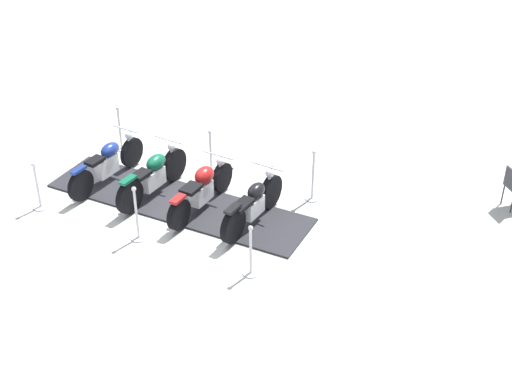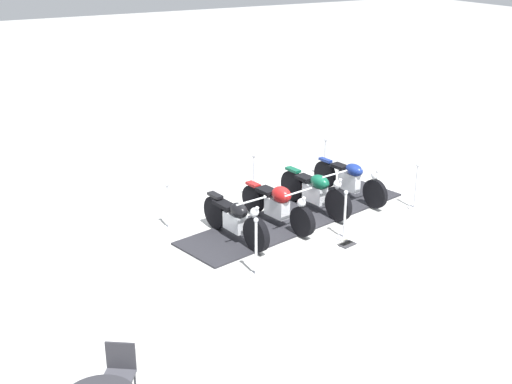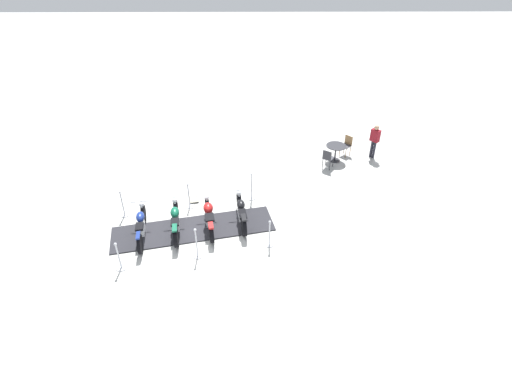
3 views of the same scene
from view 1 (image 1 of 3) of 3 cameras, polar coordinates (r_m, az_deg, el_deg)
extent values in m
plane|color=silver|center=(14.91, -6.24, -0.87)|extent=(80.00, 80.00, 0.00)
cube|color=#28282D|center=(14.90, -6.24, -0.80)|extent=(5.86, 2.62, 0.04)
cylinder|color=black|center=(14.47, 1.19, 0.04)|extent=(0.23, 0.71, 0.70)
cylinder|color=black|center=(13.46, -1.83, -2.68)|extent=(0.23, 0.71, 0.70)
cube|color=silver|center=(13.94, -0.27, -1.19)|extent=(0.32, 0.56, 0.36)
ellipsoid|color=black|center=(13.88, 0.02, 0.11)|extent=(0.35, 0.50, 0.29)
cube|color=black|center=(13.53, -1.10, -1.02)|extent=(0.33, 0.57, 0.08)
cube|color=black|center=(13.25, -1.86, -1.33)|extent=(0.21, 0.41, 0.06)
cylinder|color=silver|center=(14.25, 1.05, 0.92)|extent=(0.11, 0.30, 0.60)
cylinder|color=silver|center=(14.01, 0.90, 2.04)|extent=(0.72, 0.14, 0.04)
sphere|color=silver|center=(14.19, 1.10, 1.51)|extent=(0.18, 0.18, 0.18)
cylinder|color=black|center=(15.02, -2.72, 1.18)|extent=(0.25, 0.65, 0.64)
cylinder|color=black|center=(13.91, -6.15, -1.77)|extent=(0.25, 0.65, 0.64)
cube|color=silver|center=(14.43, -4.38, -0.07)|extent=(0.34, 0.60, 0.39)
ellipsoid|color=#AD1919|center=(14.35, -4.13, 1.34)|extent=(0.42, 0.54, 0.34)
cube|color=black|center=(14.03, -5.19, 0.28)|extent=(0.38, 0.47, 0.08)
cube|color=#AD1919|center=(13.72, -6.24, -0.56)|extent=(0.22, 0.37, 0.06)
cylinder|color=silver|center=(14.84, -2.89, 1.96)|extent=(0.12, 0.28, 0.55)
cylinder|color=silver|center=(14.62, -3.07, 2.96)|extent=(0.73, 0.16, 0.04)
sphere|color=silver|center=(14.79, -2.85, 2.44)|extent=(0.18, 0.18, 0.18)
cylinder|color=black|center=(15.50, -6.51, 2.19)|extent=(0.24, 0.73, 0.71)
cylinder|color=black|center=(14.51, -10.01, -0.36)|extent=(0.24, 0.73, 0.71)
cube|color=silver|center=(14.98, -8.21, 1.06)|extent=(0.33, 0.62, 0.38)
ellipsoid|color=#0F5138|center=(14.91, -7.96, 2.37)|extent=(0.38, 0.56, 0.30)
cube|color=black|center=(14.61, -9.13, 1.38)|extent=(0.33, 0.44, 0.08)
cube|color=#0F5138|center=(14.31, -10.15, 0.95)|extent=(0.22, 0.41, 0.06)
cylinder|color=silver|center=(15.30, -6.75, 3.06)|extent=(0.11, 0.29, 0.61)
cylinder|color=silver|center=(15.07, -7.00, 4.15)|extent=(0.71, 0.14, 0.04)
sphere|color=silver|center=(15.24, -6.73, 3.64)|extent=(0.18, 0.18, 0.18)
cylinder|color=black|center=(16.15, -9.84, 3.14)|extent=(0.20, 0.68, 0.67)
cylinder|color=black|center=(15.12, -13.75, 0.51)|extent=(0.20, 0.68, 0.67)
cube|color=silver|center=(15.60, -11.76, 2.05)|extent=(0.27, 0.59, 0.42)
ellipsoid|color=navy|center=(15.53, -11.55, 3.32)|extent=(0.35, 0.53, 0.28)
cube|color=black|center=(15.25, -12.70, 2.43)|extent=(0.31, 0.43, 0.08)
cube|color=navy|center=(14.94, -13.93, 1.71)|extent=(0.18, 0.38, 0.06)
cylinder|color=silver|center=(15.97, -10.09, 3.93)|extent=(0.11, 0.28, 0.58)
cylinder|color=silver|center=(15.77, -10.37, 4.94)|extent=(0.68, 0.14, 0.04)
sphere|color=silver|center=(15.93, -10.07, 4.44)|extent=(0.18, 0.18, 0.18)
cylinder|color=silver|center=(12.92, -0.42, -6.46)|extent=(0.30, 0.30, 0.03)
cylinder|color=silver|center=(12.62, -0.43, -4.76)|extent=(0.05, 0.05, 0.93)
sphere|color=silver|center=(12.33, -0.44, -2.88)|extent=(0.09, 0.09, 0.09)
cylinder|color=silver|center=(17.12, -10.61, 3.42)|extent=(0.30, 0.30, 0.03)
cylinder|color=silver|center=(16.89, -10.77, 4.92)|extent=(0.05, 0.05, 0.98)
sphere|color=silver|center=(16.67, -10.95, 6.54)|extent=(0.09, 0.09, 0.09)
cylinder|color=silver|center=(15.91, -3.57, 1.60)|extent=(0.32, 0.32, 0.03)
cylinder|color=silver|center=(15.67, -3.63, 3.14)|extent=(0.05, 0.05, 0.95)
sphere|color=silver|center=(15.43, -3.69, 4.81)|extent=(0.09, 0.09, 0.09)
cylinder|color=silver|center=(15.33, -16.71, -1.12)|extent=(0.34, 0.34, 0.03)
cylinder|color=silver|center=(15.09, -16.99, 0.42)|extent=(0.05, 0.05, 0.94)
sphere|color=silver|center=(14.84, -17.29, 2.10)|extent=(0.09, 0.09, 0.09)
cylinder|color=silver|center=(13.97, -9.29, -3.60)|extent=(0.32, 0.32, 0.03)
cylinder|color=silver|center=(13.67, -9.48, -1.76)|extent=(0.05, 0.05, 1.05)
sphere|color=silver|center=(13.37, -9.69, 0.24)|extent=(0.09, 0.09, 0.09)
cylinder|color=silver|center=(15.00, 4.46, -0.50)|extent=(0.30, 0.30, 0.03)
cylinder|color=silver|center=(14.72, 4.55, 1.26)|extent=(0.05, 0.05, 1.05)
sphere|color=silver|center=(14.44, 4.64, 3.17)|extent=(0.09, 0.09, 0.09)
cube|color=#333338|center=(16.03, -2.50, 1.87)|extent=(0.38, 0.27, 0.02)
cube|color=beige|center=(15.96, -2.51, 2.29)|extent=(0.36, 0.31, 0.17)
cylinder|color=#2D2D33|center=(15.52, 19.03, -0.17)|extent=(0.03, 0.03, 0.47)
cylinder|color=#2D2D33|center=(15.30, 19.70, -0.81)|extent=(0.03, 0.03, 0.47)
cube|color=#2D2D33|center=(15.17, 19.63, 1.00)|extent=(0.35, 0.25, 0.40)
camera|label=2|loc=(20.28, 36.66, 20.17)|focal=47.21mm
camera|label=3|loc=(7.51, -77.25, 17.91)|focal=28.17mm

